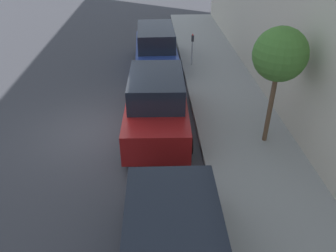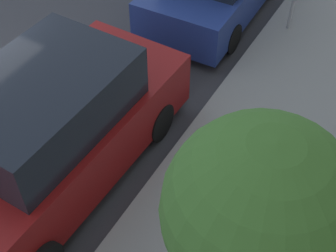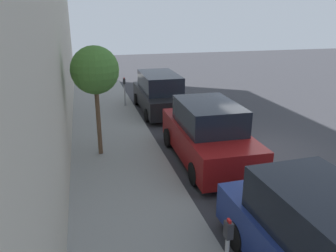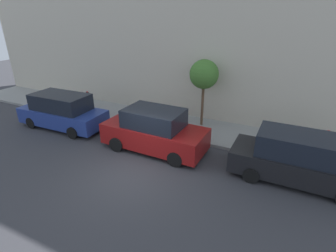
{
  "view_description": "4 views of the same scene",
  "coord_description": "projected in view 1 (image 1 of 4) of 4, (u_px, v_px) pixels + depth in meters",
  "views": [
    {
      "loc": [
        2.07,
        -9.48,
        6.04
      ],
      "look_at": [
        2.46,
        -1.36,
        1.0
      ],
      "focal_mm": 35.0,
      "sensor_mm": 36.0,
      "label": 1
    },
    {
      "loc": [
        5.95,
        -3.0,
        5.93
      ],
      "look_at": [
        3.59,
        1.09,
        1.0
      ],
      "focal_mm": 50.0,
      "sensor_mm": 36.0,
      "label": 2
    },
    {
      "loc": [
        5.95,
        9.53,
        4.66
      ],
      "look_at": [
        3.26,
        -0.74,
        1.0
      ],
      "focal_mm": 35.0,
      "sensor_mm": 36.0,
      "label": 3
    },
    {
      "loc": [
        -7.37,
        -5.17,
        5.95
      ],
      "look_at": [
        2.81,
        -0.22,
        1.0
      ],
      "focal_mm": 28.0,
      "sensor_mm": 36.0,
      "label": 4
    }
  ],
  "objects": [
    {
      "name": "parking_meter_far",
      "position": [
        192.0,
        47.0,
        15.51
      ],
      "size": [
        0.11,
        0.15,
        1.51
      ],
      "color": "#ADADB2",
      "rests_on": "sidewalk"
    },
    {
      "name": "parked_suv_second",
      "position": [
        157.0,
        104.0,
        10.88
      ],
      "size": [
        2.08,
        4.85,
        1.98
      ],
      "color": "maroon",
      "rests_on": "ground_plane"
    },
    {
      "name": "street_tree",
      "position": [
        280.0,
        55.0,
        9.0
      ],
      "size": [
        1.52,
        1.52,
        3.59
      ],
      "color": "brown",
      "rests_on": "sidewalk"
    },
    {
      "name": "ground_plane",
      "position": [
        94.0,
        132.0,
        11.15
      ],
      "size": [
        60.0,
        60.0,
        0.0
      ],
      "primitive_type": "plane",
      "color": "#38383D"
    },
    {
      "name": "parked_minivan_third",
      "position": [
        156.0,
        48.0,
        15.81
      ],
      "size": [
        2.02,
        4.94,
        1.9
      ],
      "color": "navy",
      "rests_on": "ground_plane"
    },
    {
      "name": "sidewalk",
      "position": [
        240.0,
        126.0,
        11.31
      ],
      "size": [
        3.05,
        32.0,
        0.15
      ],
      "color": "gray",
      "rests_on": "ground_plane"
    }
  ]
}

